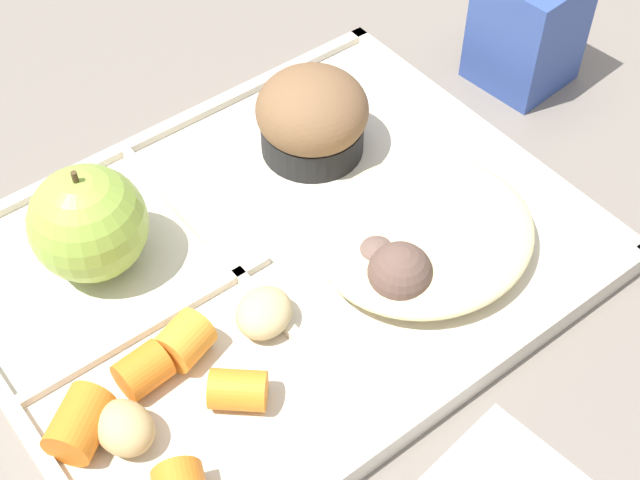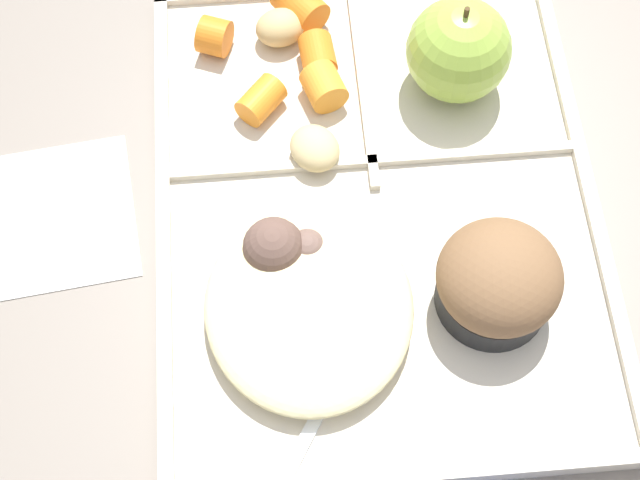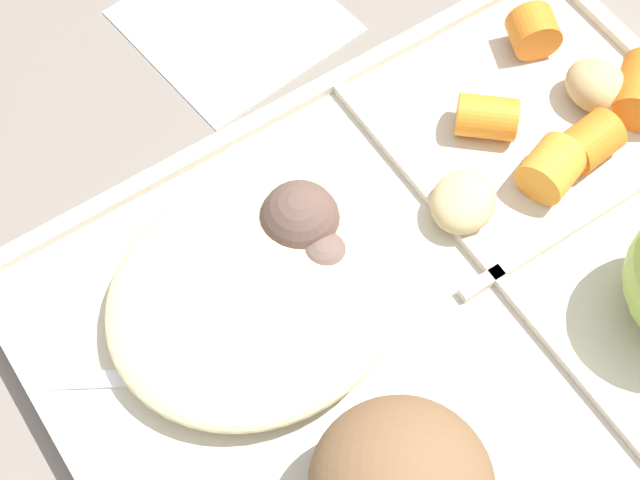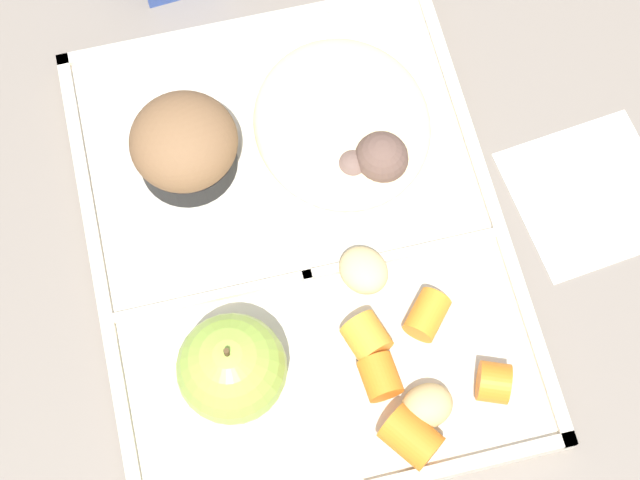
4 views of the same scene
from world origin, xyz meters
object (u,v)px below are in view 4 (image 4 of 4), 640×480
Objects in this scene: lunch_tray at (298,241)px; green_apple at (232,369)px; plastic_fork at (306,95)px; bran_muffin at (185,146)px.

green_apple is (-0.09, 0.06, 0.04)m from lunch_tray.
bran_muffin is at bearing 110.19° from plastic_fork.
plastic_fork is at bearing -69.81° from bran_muffin.
green_apple is 0.17m from bran_muffin.
green_apple is at bearing 154.70° from plastic_fork.
green_apple reaches higher than bran_muffin.
plastic_fork is (0.04, -0.10, -0.03)m from bran_muffin.
plastic_fork is at bearing -25.30° from green_apple.
lunch_tray is 4.74× the size of green_apple.
green_apple is 0.62× the size of plastic_fork.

